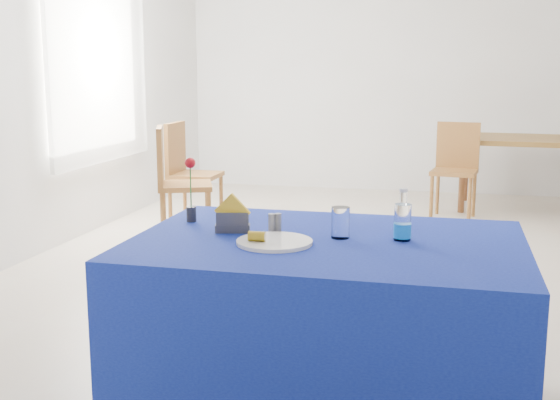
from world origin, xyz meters
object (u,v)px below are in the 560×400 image
object	(u,v)px
chair_bg_left	(456,163)
chair_win_b	(186,167)
chair_win_a	(174,177)
water_bottle	(403,223)
plate	(274,242)
blue_table	(326,326)
oak_table	(525,145)

from	to	relation	value
chair_bg_left	chair_win_b	world-z (taller)	chair_win_b
chair_win_a	chair_win_b	xyz separation A→B (m)	(-0.15, 0.67, -0.01)
chair_bg_left	chair_win_a	world-z (taller)	chair_win_a
water_bottle	chair_win_b	distance (m)	3.92
plate	water_bottle	bearing A→B (deg)	20.53
chair_bg_left	chair_win_a	bearing A→B (deg)	-136.26
plate	chair_win_a	world-z (taller)	chair_win_a
plate	chair_bg_left	world-z (taller)	chair_bg_left
blue_table	water_bottle	xyz separation A→B (m)	(0.30, 0.06, 0.45)
plate	blue_table	distance (m)	0.45
chair_win_a	chair_win_b	world-z (taller)	chair_win_a
plate	oak_table	xyz separation A→B (m)	(1.42, 4.95, -0.09)
plate	blue_table	size ratio (longest dim) A/B	0.19
blue_table	chair_bg_left	world-z (taller)	chair_bg_left
blue_table	water_bottle	bearing A→B (deg)	11.03
oak_table	blue_table	bearing A→B (deg)	-104.28
plate	chair_win_a	distance (m)	3.17
chair_bg_left	chair_win_b	xyz separation A→B (m)	(-2.44, -0.97, 0.02)
water_bottle	chair_bg_left	size ratio (longest dim) A/B	0.23
plate	water_bottle	distance (m)	0.53
plate	chair_win_a	bearing A→B (deg)	119.55
plate	chair_win_a	xyz separation A→B (m)	(-1.56, 2.75, -0.20)
chair_bg_left	chair_win_a	xyz separation A→B (m)	(-2.29, -1.64, 0.03)
oak_table	chair_win_a	world-z (taller)	chair_win_a
water_bottle	chair_bg_left	distance (m)	4.22
blue_table	chair_win_a	xyz separation A→B (m)	(-1.75, 2.62, 0.19)
blue_table	chair_win_b	size ratio (longest dim) A/B	1.66
chair_bg_left	chair_win_a	size ratio (longest dim) A/B	0.95
oak_table	chair_win_b	xyz separation A→B (m)	(-3.13, -1.54, -0.12)
oak_table	chair_bg_left	xyz separation A→B (m)	(-0.69, -0.57, -0.14)
chair_win_b	plate	bearing A→B (deg)	-153.66
blue_table	chair_bg_left	distance (m)	4.30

